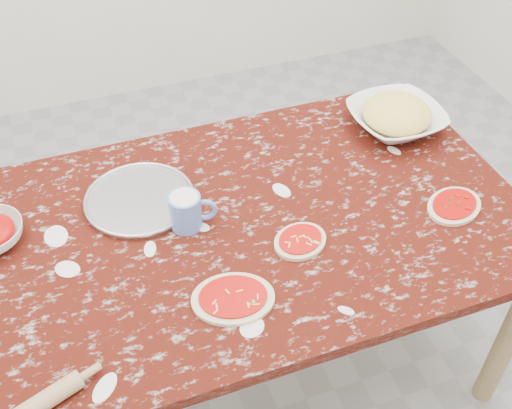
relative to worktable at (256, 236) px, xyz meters
The scene contains 9 objects.
ground 0.67m from the worktable, ahead, with size 4.00×4.00×0.00m, color gray.
worktable is the anchor object (origin of this frame).
pizza_tray 0.37m from the worktable, 149.17° to the left, with size 0.33×0.33×0.01m, color #B2B2B7.
cheese_bowl 0.67m from the worktable, 22.68° to the left, with size 0.31×0.31×0.08m, color white.
flour_mug 0.24m from the worktable, 169.39° to the left, with size 0.14×0.09×0.11m.
pizza_left 0.33m from the worktable, 120.85° to the right, with size 0.25×0.22×0.02m.
pizza_mid 0.19m from the worktable, 60.25° to the right, with size 0.20×0.18×0.02m.
pizza_right 0.60m from the worktable, 16.19° to the right, with size 0.23×0.21×0.02m.
rolling_pin 0.80m from the worktable, 148.01° to the right, with size 0.04×0.04×0.22m, color tan.
Camera 1 is at (-0.45, -1.22, 2.01)m, focal length 42.89 mm.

